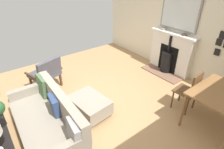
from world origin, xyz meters
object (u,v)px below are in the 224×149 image
at_px(fireplace, 170,55).
at_px(mantel_bowl_near, 164,29).
at_px(dining_table, 222,98).
at_px(mantel_bowl_far, 184,35).
at_px(dining_chair_near_fireplace, 191,89).
at_px(sofa, 48,121).
at_px(armchair_accent, 46,72).
at_px(ottoman, 90,105).

xyz_separation_m(fireplace, mantel_bowl_near, (-0.02, -0.33, 0.65)).
height_order(mantel_bowl_near, dining_table, mantel_bowl_near).
distance_m(mantel_bowl_far, dining_chair_near_fireplace, 1.60).
bearing_deg(mantel_bowl_far, dining_table, 55.09).
bearing_deg(dining_chair_near_fireplace, mantel_bowl_far, -137.38).
bearing_deg(sofa, fireplace, -175.95).
height_order(fireplace, armchair_accent, fireplace).
bearing_deg(dining_table, dining_chair_near_fireplace, -90.79).
xyz_separation_m(ottoman, dining_chair_near_fireplace, (-1.64, 1.11, 0.29)).
relative_size(ottoman, armchair_accent, 1.04).
bearing_deg(armchair_accent, sofa, 70.36).
height_order(mantel_bowl_far, sofa, mantel_bowl_far).
bearing_deg(dining_chair_near_fireplace, sofa, -22.81).
bearing_deg(ottoman, mantel_bowl_far, 177.66).
height_order(mantel_bowl_near, sofa, mantel_bowl_near).
xyz_separation_m(mantel_bowl_near, dining_table, (1.09, 2.19, -0.49)).
distance_m(fireplace, dining_table, 2.16).
bearing_deg(sofa, dining_chair_near_fireplace, 157.19).
relative_size(mantel_bowl_far, armchair_accent, 0.16).
bearing_deg(mantel_bowl_near, ottoman, 10.66).
height_order(mantel_bowl_far, dining_chair_near_fireplace, mantel_bowl_far).
relative_size(ottoman, dining_chair_near_fireplace, 0.95).
relative_size(fireplace, mantel_bowl_far, 10.00).
xyz_separation_m(mantel_bowl_near, ottoman, (2.73, 0.51, -0.92)).
height_order(fireplace, dining_chair_near_fireplace, fireplace).
relative_size(mantel_bowl_near, dining_chair_near_fireplace, 0.16).
height_order(sofa, ottoman, sofa).
distance_m(mantel_bowl_near, mantel_bowl_far, 0.63).
height_order(ottoman, armchair_accent, armchair_accent).
bearing_deg(ottoman, sofa, 4.56).
xyz_separation_m(armchair_accent, dining_table, (-1.96, 3.06, 0.20)).
distance_m(fireplace, mantel_bowl_far, 0.71).
height_order(mantel_bowl_far, armchair_accent, mantel_bowl_far).
bearing_deg(mantel_bowl_far, dining_chair_near_fireplace, 42.62).
relative_size(mantel_bowl_near, sofa, 0.08).
distance_m(ottoman, dining_table, 2.38).
xyz_separation_m(mantel_bowl_far, ottoman, (2.73, -0.11, -0.91)).
relative_size(sofa, ottoman, 2.13).
distance_m(ottoman, armchair_accent, 1.44).
xyz_separation_m(sofa, dining_chair_near_fireplace, (-2.48, 1.04, 0.16)).
xyz_separation_m(sofa, armchair_accent, (-0.52, -1.45, 0.10)).
bearing_deg(armchair_accent, dining_chair_near_fireplace, 128.21).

